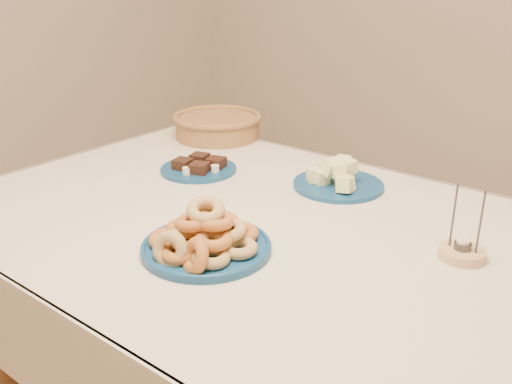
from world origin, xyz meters
The scene contains 6 objects.
dining_table centered at (0.00, 0.00, 0.64)m, with size 1.71×1.11×0.75m.
donut_platter centered at (-0.02, -0.21, 0.78)m, with size 0.31×0.31×0.13m.
melon_plate centered at (0.01, 0.32, 0.78)m, with size 0.33×0.33×0.09m.
brownie_plate centered at (-0.40, 0.17, 0.76)m, with size 0.28×0.28×0.04m.
wicker_basket centered at (-0.61, 0.48, 0.80)m, with size 0.42×0.42×0.09m.
candle_holder centered at (0.44, 0.12, 0.77)m, with size 0.10×0.10×0.17m.
Camera 1 is at (0.78, -1.03, 1.35)m, focal length 40.00 mm.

